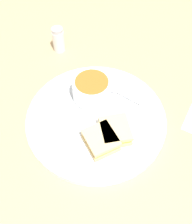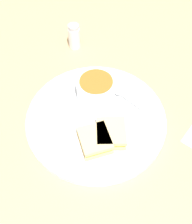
# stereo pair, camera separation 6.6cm
# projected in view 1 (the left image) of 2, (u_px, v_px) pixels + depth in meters

# --- Properties ---
(ground_plane) EXTENTS (2.40, 2.40, 0.00)m
(ground_plane) POSITION_uv_depth(u_px,v_px,m) (96.00, 120.00, 0.69)
(ground_plane) COLOR tan
(plate) EXTENTS (0.36, 0.36, 0.02)m
(plate) POSITION_uv_depth(u_px,v_px,m) (96.00, 118.00, 0.68)
(plate) COLOR white
(plate) RESTS_ON ground_plane
(soup_bowl) EXTENTS (0.10, 0.10, 0.06)m
(soup_bowl) POSITION_uv_depth(u_px,v_px,m) (92.00, 89.00, 0.69)
(soup_bowl) COLOR white
(soup_bowl) RESTS_ON plate
(spoon) EXTENTS (0.10, 0.06, 0.01)m
(spoon) POSITION_uv_depth(u_px,v_px,m) (115.00, 90.00, 0.72)
(spoon) COLOR silver
(spoon) RESTS_ON plate
(sandwich_half_near) EXTENTS (0.10, 0.10, 0.03)m
(sandwich_half_near) POSITION_uv_depth(u_px,v_px,m) (101.00, 140.00, 0.61)
(sandwich_half_near) COLOR #DBBC7F
(sandwich_half_near) RESTS_ON plate
(sandwich_half_far) EXTENTS (0.09, 0.09, 0.03)m
(sandwich_half_far) POSITION_uv_depth(u_px,v_px,m) (115.00, 131.00, 0.62)
(sandwich_half_far) COLOR #DBBC7F
(sandwich_half_far) RESTS_ON plate
(salt_shaker) EXTENTS (0.04, 0.04, 0.08)m
(salt_shaker) POSITION_uv_depth(u_px,v_px,m) (58.00, 40.00, 0.82)
(salt_shaker) COLOR silver
(salt_shaker) RESTS_ON ground_plane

